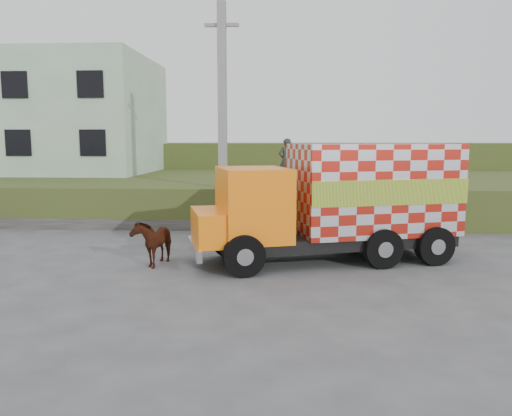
# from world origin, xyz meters

# --- Properties ---
(ground) EXTENTS (120.00, 120.00, 0.00)m
(ground) POSITION_xyz_m (0.00, 0.00, 0.00)
(ground) COLOR #474749
(ground) RESTS_ON ground
(embankment) EXTENTS (40.00, 12.00, 1.50)m
(embankment) POSITION_xyz_m (0.00, 10.00, 0.75)
(embankment) COLOR #31541C
(embankment) RESTS_ON ground
(embankment_far) EXTENTS (40.00, 12.00, 3.00)m
(embankment_far) POSITION_xyz_m (0.00, 22.00, 1.50)
(embankment_far) COLOR #31541C
(embankment_far) RESTS_ON ground
(retaining_strip) EXTENTS (16.00, 0.50, 0.40)m
(retaining_strip) POSITION_xyz_m (-2.00, 4.20, 0.20)
(retaining_strip) COLOR #595651
(retaining_strip) RESTS_ON ground
(building) EXTENTS (10.00, 8.00, 6.00)m
(building) POSITION_xyz_m (-11.00, 13.00, 4.50)
(building) COLOR #B2CFB0
(building) RESTS_ON embankment
(utility_pole) EXTENTS (1.20, 0.30, 8.00)m
(utility_pole) POSITION_xyz_m (-1.00, 4.60, 4.08)
(utility_pole) COLOR gray
(utility_pole) RESTS_ON ground
(cargo_truck) EXTENTS (7.33, 4.08, 3.12)m
(cargo_truck) POSITION_xyz_m (2.72, -0.07, 1.61)
(cargo_truck) COLOR black
(cargo_truck) RESTS_ON ground
(cow) EXTENTS (0.89, 1.53, 1.22)m
(cow) POSITION_xyz_m (-2.15, -0.81, 0.61)
(cow) COLOR black
(cow) RESTS_ON ground
(pedestrian) EXTENTS (0.73, 0.56, 1.79)m
(pedestrian) POSITION_xyz_m (1.29, 6.82, 2.39)
(pedestrian) COLOR #2C2927
(pedestrian) RESTS_ON embankment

